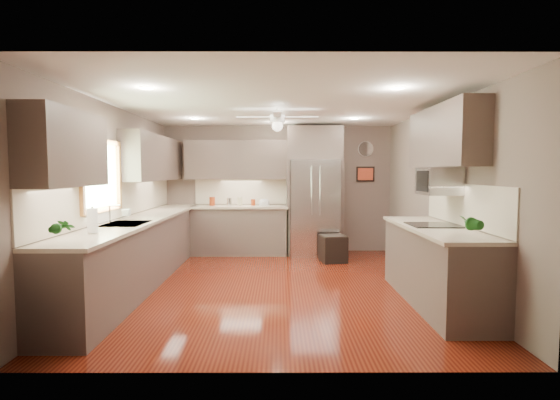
{
  "coord_description": "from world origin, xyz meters",
  "views": [
    {
      "loc": [
        0.03,
        -5.62,
        1.6
      ],
      "look_at": [
        0.04,
        0.6,
        1.16
      ],
      "focal_mm": 26.0,
      "sensor_mm": 36.0,
      "label": 1
    }
  ],
  "objects_px": {
    "microwave": "(439,181)",
    "paper_towel": "(92,220)",
    "canister_c": "(240,201)",
    "canister_d": "(253,202)",
    "canister_b": "(229,202)",
    "bowl": "(264,204)",
    "refrigerator": "(314,193)",
    "potted_plant_left": "(61,227)",
    "soap_bottle": "(127,212)",
    "stool": "(333,248)",
    "canister_a": "(212,201)",
    "potted_plant_right": "(470,223)"
  },
  "relations": [
    {
      "from": "bowl",
      "to": "microwave",
      "type": "bearing_deg",
      "value": -50.01
    },
    {
      "from": "canister_a",
      "to": "canister_d",
      "type": "height_order",
      "value": "canister_a"
    },
    {
      "from": "microwave",
      "to": "paper_towel",
      "type": "relative_size",
      "value": 1.99
    },
    {
      "from": "paper_towel",
      "to": "canister_c",
      "type": "bearing_deg",
      "value": 70.79
    },
    {
      "from": "canister_b",
      "to": "potted_plant_right",
      "type": "bearing_deg",
      "value": -53.95
    },
    {
      "from": "bowl",
      "to": "paper_towel",
      "type": "bearing_deg",
      "value": -115.81
    },
    {
      "from": "canister_a",
      "to": "microwave",
      "type": "relative_size",
      "value": 0.32
    },
    {
      "from": "microwave",
      "to": "canister_a",
      "type": "bearing_deg",
      "value": 139.93
    },
    {
      "from": "soap_bottle",
      "to": "potted_plant_right",
      "type": "bearing_deg",
      "value": -22.04
    },
    {
      "from": "canister_a",
      "to": "potted_plant_left",
      "type": "bearing_deg",
      "value": -99.14
    },
    {
      "from": "potted_plant_left",
      "to": "potted_plant_right",
      "type": "xyz_separation_m",
      "value": [
        3.86,
        0.31,
        -0.0
      ]
    },
    {
      "from": "refrigerator",
      "to": "stool",
      "type": "bearing_deg",
      "value": -67.14
    },
    {
      "from": "soap_bottle",
      "to": "microwave",
      "type": "bearing_deg",
      "value": -6.74
    },
    {
      "from": "canister_d",
      "to": "canister_b",
      "type": "bearing_deg",
      "value": 179.84
    },
    {
      "from": "canister_c",
      "to": "refrigerator",
      "type": "xyz_separation_m",
      "value": [
        1.43,
        -0.03,
        0.16
      ]
    },
    {
      "from": "bowl",
      "to": "refrigerator",
      "type": "relative_size",
      "value": 0.09
    },
    {
      "from": "canister_b",
      "to": "bowl",
      "type": "bearing_deg",
      "value": -4.94
    },
    {
      "from": "canister_c",
      "to": "potted_plant_left",
      "type": "relative_size",
      "value": 0.51
    },
    {
      "from": "canister_b",
      "to": "stool",
      "type": "xyz_separation_m",
      "value": [
        1.93,
        -0.75,
        -0.77
      ]
    },
    {
      "from": "potted_plant_right",
      "to": "microwave",
      "type": "distance_m",
      "value": 1.2
    },
    {
      "from": "paper_towel",
      "to": "microwave",
      "type": "bearing_deg",
      "value": 11.19
    },
    {
      "from": "stool",
      "to": "paper_towel",
      "type": "distance_m",
      "value": 4.17
    },
    {
      "from": "canister_a",
      "to": "microwave",
      "type": "bearing_deg",
      "value": -40.07
    },
    {
      "from": "canister_c",
      "to": "canister_b",
      "type": "bearing_deg",
      "value": 167.37
    },
    {
      "from": "canister_b",
      "to": "soap_bottle",
      "type": "relative_size",
      "value": 0.77
    },
    {
      "from": "potted_plant_right",
      "to": "refrigerator",
      "type": "xyz_separation_m",
      "value": [
        -1.2,
        3.83,
        0.1
      ]
    },
    {
      "from": "canister_b",
      "to": "potted_plant_right",
      "type": "relative_size",
      "value": 0.51
    },
    {
      "from": "soap_bottle",
      "to": "potted_plant_left",
      "type": "relative_size",
      "value": 0.65
    },
    {
      "from": "refrigerator",
      "to": "paper_towel",
      "type": "xyz_separation_m",
      "value": [
        -2.66,
        -3.5,
        -0.11
      ]
    },
    {
      "from": "microwave",
      "to": "stool",
      "type": "xyz_separation_m",
      "value": [
        -1.04,
        2.04,
        -1.24
      ]
    },
    {
      "from": "canister_d",
      "to": "bowl",
      "type": "height_order",
      "value": "canister_d"
    },
    {
      "from": "canister_c",
      "to": "microwave",
      "type": "relative_size",
      "value": 0.29
    },
    {
      "from": "canister_a",
      "to": "soap_bottle",
      "type": "distance_m",
      "value": 2.43
    },
    {
      "from": "potted_plant_left",
      "to": "paper_towel",
      "type": "bearing_deg",
      "value": 90.66
    },
    {
      "from": "canister_d",
      "to": "soap_bottle",
      "type": "height_order",
      "value": "soap_bottle"
    },
    {
      "from": "potted_plant_right",
      "to": "stool",
      "type": "height_order",
      "value": "potted_plant_right"
    },
    {
      "from": "canister_a",
      "to": "canister_b",
      "type": "bearing_deg",
      "value": 1.39
    },
    {
      "from": "canister_b",
      "to": "potted_plant_right",
      "type": "distance_m",
      "value": 4.84
    },
    {
      "from": "canister_b",
      "to": "potted_plant_right",
      "type": "height_order",
      "value": "potted_plant_right"
    },
    {
      "from": "canister_c",
      "to": "paper_towel",
      "type": "xyz_separation_m",
      "value": [
        -1.23,
        -3.53,
        0.05
      ]
    },
    {
      "from": "canister_b",
      "to": "potted_plant_left",
      "type": "xyz_separation_m",
      "value": [
        -1.01,
        -4.22,
        0.09
      ]
    },
    {
      "from": "potted_plant_left",
      "to": "canister_a",
      "type": "bearing_deg",
      "value": 80.86
    },
    {
      "from": "canister_c",
      "to": "paper_towel",
      "type": "bearing_deg",
      "value": -109.21
    },
    {
      "from": "microwave",
      "to": "stool",
      "type": "bearing_deg",
      "value": 117.12
    },
    {
      "from": "bowl",
      "to": "canister_a",
      "type": "bearing_deg",
      "value": 177.13
    },
    {
      "from": "canister_b",
      "to": "bowl",
      "type": "xyz_separation_m",
      "value": [
        0.68,
        -0.06,
        -0.04
      ]
    },
    {
      "from": "canister_b",
      "to": "bowl",
      "type": "relative_size",
      "value": 0.72
    },
    {
      "from": "soap_bottle",
      "to": "bowl",
      "type": "height_order",
      "value": "soap_bottle"
    },
    {
      "from": "refrigerator",
      "to": "potted_plant_left",
      "type": "bearing_deg",
      "value": -122.66
    },
    {
      "from": "refrigerator",
      "to": "microwave",
      "type": "xyz_separation_m",
      "value": [
        1.33,
        -2.71,
        0.29
      ]
    }
  ]
}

